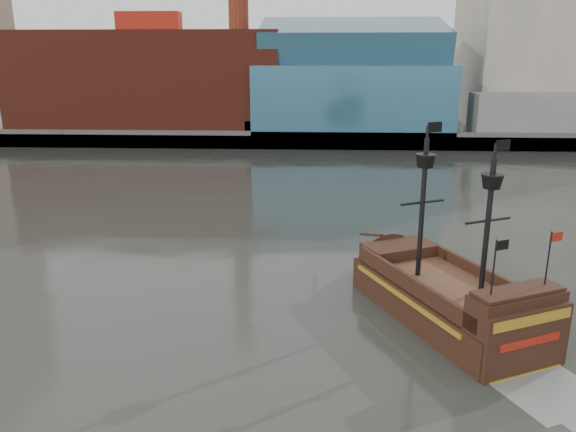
{
  "coord_description": "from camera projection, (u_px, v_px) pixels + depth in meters",
  "views": [
    {
      "loc": [
        4.63,
        -20.3,
        13.54
      ],
      "look_at": [
        2.97,
        12.71,
        4.0
      ],
      "focal_mm": 35.0,
      "sensor_mm": 36.0,
      "label": 1
    }
  ],
  "objects": [
    {
      "name": "ground",
      "position": [
        202.0,
        391.0,
        23.46
      ],
      "size": [
        400.0,
        400.0,
        0.0
      ],
      "primitive_type": "plane",
      "color": "#2C2E29",
      "rests_on": "ground"
    },
    {
      "name": "promenade_far",
      "position": [
        293.0,
        120.0,
        111.46
      ],
      "size": [
        220.0,
        60.0,
        2.0
      ],
      "primitive_type": "cube",
      "color": "slate",
      "rests_on": "ground"
    },
    {
      "name": "seawall",
      "position": [
        285.0,
        140.0,
        83.07
      ],
      "size": [
        220.0,
        1.0,
        2.6
      ],
      "primitive_type": "cube",
      "color": "#4C4C49",
      "rests_on": "ground"
    },
    {
      "name": "pirate_ship",
      "position": [
        447.0,
        303.0,
        29.39
      ],
      "size": [
        10.14,
        15.21,
        11.03
      ],
      "rotation": [
        0.0,
        0.0,
        0.43
      ],
      "color": "black",
      "rests_on": "ground"
    }
  ]
}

